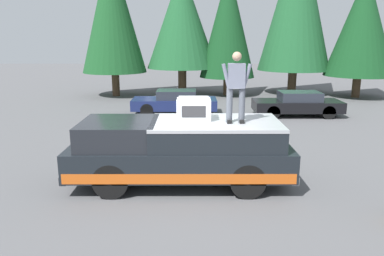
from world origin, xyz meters
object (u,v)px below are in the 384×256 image
pickup_truck (180,151)px  parked_car_black (297,104)px  compressor_unit (194,109)px  parked_car_navy (175,102)px  person_on_truck_bed (236,85)px

pickup_truck → parked_car_black: (8.56, -5.33, -0.29)m
compressor_unit → parked_car_navy: 9.08m
pickup_truck → person_on_truck_bed: bearing=-97.0°
pickup_truck → parked_car_navy: pickup_truck is taller
person_on_truck_bed → compressor_unit: bearing=70.8°
pickup_truck → parked_car_navy: bearing=3.3°
parked_car_black → compressor_unit: bearing=149.2°
compressor_unit → parked_car_black: size_ratio=0.20×
parked_car_navy → pickup_truck: bearing=-176.7°
pickup_truck → parked_car_navy: 9.15m
person_on_truck_bed → parked_car_black: 9.79m
compressor_unit → person_on_truck_bed: bearing=-109.2°
pickup_truck → person_on_truck_bed: person_on_truck_bed is taller
parked_car_black → parked_car_navy: 5.88m
person_on_truck_bed → parked_car_black: person_on_truck_bed is taller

